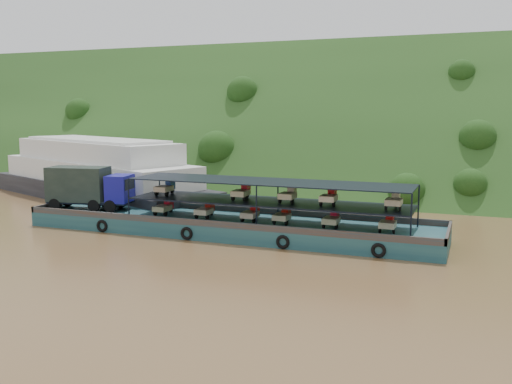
% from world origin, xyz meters
% --- Properties ---
extents(ground, '(160.00, 160.00, 0.00)m').
position_xyz_m(ground, '(0.00, 0.00, 0.00)').
color(ground, brown).
rests_on(ground, ground).
extents(hillside, '(140.00, 39.60, 39.60)m').
position_xyz_m(hillside, '(0.00, 36.00, 0.00)').
color(hillside, '#1D3814').
rests_on(hillside, ground).
extents(cargo_barge, '(35.08, 7.18, 5.06)m').
position_xyz_m(cargo_barge, '(-5.26, 0.31, 1.27)').
color(cargo_barge, '#143C49').
rests_on(cargo_barge, ground).
extents(passenger_ferry, '(35.07, 21.00, 6.96)m').
position_xyz_m(passenger_ferry, '(-25.05, 11.70, 3.02)').
color(passenger_ferry, black).
rests_on(passenger_ferry, ground).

